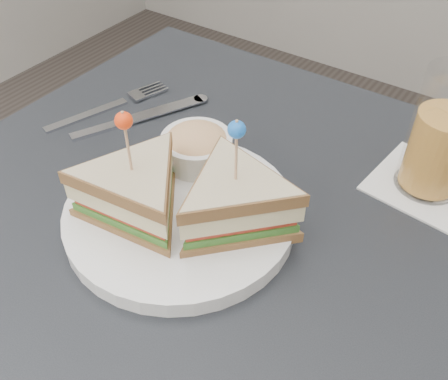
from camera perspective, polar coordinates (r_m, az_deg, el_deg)
table at (r=0.68m, az=-1.18°, el=-7.98°), size 0.80×0.80×0.75m
plate_meal at (r=0.59m, az=-4.50°, el=-0.56°), size 0.37×0.37×0.17m
cutlery_fork at (r=0.84m, az=-12.48°, el=9.51°), size 0.09×0.21×0.01m
cutlery_knife at (r=0.80m, az=-10.04°, el=8.06°), size 0.12×0.21×0.01m
drink_set at (r=0.68m, az=23.60°, el=5.18°), size 0.15×0.15×0.17m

